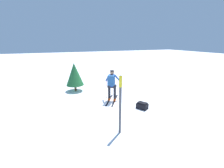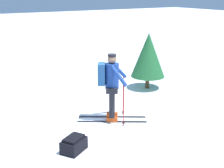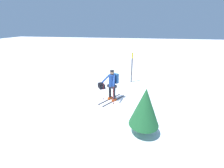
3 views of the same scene
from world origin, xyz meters
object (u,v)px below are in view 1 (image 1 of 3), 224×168
(trail_marker, at_px, (120,101))
(pine_tree, at_px, (75,74))
(skier, at_px, (112,83))
(dropped_backpack, at_px, (142,106))

(trail_marker, height_order, pine_tree, trail_marker)
(skier, height_order, pine_tree, pine_tree)
(pine_tree, bearing_deg, skier, -146.52)
(skier, distance_m, trail_marker, 3.18)
(skier, relative_size, pine_tree, 0.91)
(dropped_backpack, xyz_separation_m, pine_tree, (4.14, 2.74, 1.03))
(dropped_backpack, bearing_deg, pine_tree, 33.56)
(dropped_backpack, height_order, trail_marker, trail_marker)
(skier, distance_m, pine_tree, 3.08)
(trail_marker, bearing_deg, skier, -16.30)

